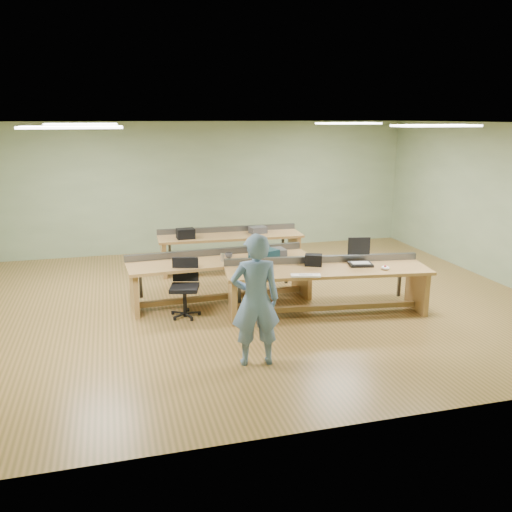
% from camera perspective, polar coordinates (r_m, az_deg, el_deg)
% --- Properties ---
extents(floor, '(10.00, 10.00, 0.00)m').
position_cam_1_polar(floor, '(9.34, -1.30, -4.91)').
color(floor, olive).
rests_on(floor, ground).
extents(ceiling, '(10.00, 10.00, 0.00)m').
position_cam_1_polar(ceiling, '(8.81, -1.41, 13.83)').
color(ceiling, silver).
rests_on(ceiling, wall_back).
extents(wall_back, '(10.00, 0.04, 3.00)m').
position_cam_1_polar(wall_back, '(12.83, -5.67, 7.23)').
color(wall_back, '#91A67D').
rests_on(wall_back, floor).
extents(wall_front, '(10.00, 0.04, 3.00)m').
position_cam_1_polar(wall_front, '(5.27, 9.15, -3.36)').
color(wall_front, '#91A67D').
rests_on(wall_front, floor).
extents(wall_right, '(0.04, 8.00, 3.00)m').
position_cam_1_polar(wall_right, '(11.23, 24.36, 5.00)').
color(wall_right, '#91A67D').
rests_on(wall_right, floor).
extents(fluor_panels, '(6.20, 3.50, 0.03)m').
position_cam_1_polar(fluor_panels, '(8.81, -1.41, 13.63)').
color(fluor_panels, white).
rests_on(fluor_panels, ceiling).
extents(workbench_front, '(3.34, 1.29, 0.86)m').
position_cam_1_polar(workbench_front, '(8.78, 7.44, -2.43)').
color(workbench_front, '#A97847').
rests_on(workbench_front, floor).
extents(workbench_mid, '(3.19, 1.02, 0.86)m').
position_cam_1_polar(workbench_mid, '(9.24, -3.69, -1.48)').
color(workbench_mid, '#A97847').
rests_on(workbench_mid, floor).
extents(workbench_back, '(2.96, 0.89, 0.86)m').
position_cam_1_polar(workbench_back, '(11.17, -2.74, 1.30)').
color(workbench_back, '#A97847').
rests_on(workbench_back, floor).
extents(person, '(0.67, 0.47, 1.72)m').
position_cam_1_polar(person, '(6.83, -0.06, -4.66)').
color(person, '#6988AC').
rests_on(person, floor).
extents(laptop_base, '(0.42, 0.37, 0.04)m').
position_cam_1_polar(laptop_base, '(8.96, 10.94, -0.86)').
color(laptop_base, black).
rests_on(laptop_base, workbench_front).
extents(laptop_screen, '(0.36, 0.09, 0.29)m').
position_cam_1_polar(laptop_screen, '(9.03, 10.79, 1.04)').
color(laptop_screen, black).
rests_on(laptop_screen, laptop_base).
extents(keyboard, '(0.48, 0.26, 0.03)m').
position_cam_1_polar(keyboard, '(8.23, 5.26, -2.07)').
color(keyboard, white).
rests_on(keyboard, workbench_front).
extents(trackball_mouse, '(0.16, 0.18, 0.06)m').
position_cam_1_polar(trackball_mouse, '(8.79, 13.47, -1.21)').
color(trackball_mouse, white).
rests_on(trackball_mouse, workbench_front).
extents(camera_bag, '(0.32, 0.27, 0.19)m').
position_cam_1_polar(camera_bag, '(8.82, 6.07, -0.42)').
color(camera_bag, black).
rests_on(camera_bag, workbench_front).
extents(task_chair, '(0.61, 0.61, 0.92)m').
position_cam_1_polar(task_chair, '(8.71, -7.48, -4.13)').
color(task_chair, black).
rests_on(task_chair, floor).
extents(parts_bin_teal, '(0.53, 0.48, 0.15)m').
position_cam_1_polar(parts_bin_teal, '(9.21, 0.85, 0.19)').
color(parts_bin_teal, '#12303B').
rests_on(parts_bin_teal, workbench_mid).
extents(parts_bin_grey, '(0.50, 0.34, 0.13)m').
position_cam_1_polar(parts_bin_grey, '(9.35, 1.60, 0.33)').
color(parts_bin_grey, '#3B3B3E').
rests_on(parts_bin_grey, workbench_mid).
extents(mug, '(0.15, 0.15, 0.10)m').
position_cam_1_polar(mug, '(9.25, -2.88, 0.06)').
color(mug, '#3B3B3E').
rests_on(mug, workbench_mid).
extents(drinks_can, '(0.08, 0.08, 0.13)m').
position_cam_1_polar(drinks_can, '(9.06, -3.54, -0.15)').
color(drinks_can, '#BBBBBF').
rests_on(drinks_can, workbench_mid).
extents(storage_box_back, '(0.36, 0.27, 0.20)m').
position_cam_1_polar(storage_box_back, '(10.82, -7.42, 2.35)').
color(storage_box_back, black).
rests_on(storage_box_back, workbench_back).
extents(tray_back, '(0.37, 0.31, 0.13)m').
position_cam_1_polar(tray_back, '(11.25, 0.20, 2.76)').
color(tray_back, '#3B3B3E').
rests_on(tray_back, workbench_back).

